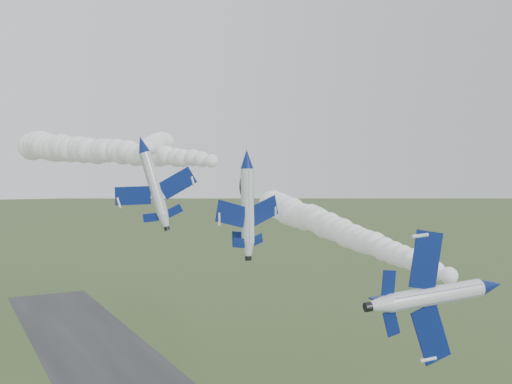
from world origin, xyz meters
The scene contains 6 objects.
jet_lead centered at (14.75, -3.84, 29.29)m, with size 5.86×14.17×11.71m.
smoke_trail_jet_lead centered at (24.49, 35.38, 31.49)m, with size 5.61×73.71×5.61m, color white, non-canonical shape.
jet_pair_left centered at (-9.51, 24.18, 43.07)m, with size 9.04×10.74×3.50m.
smoke_trail_jet_pair_left centered at (4.47, 59.46, 45.26)m, with size 4.48×70.32×4.48m, color white, non-canonical shape.
jet_pair_right centered at (4.23, 24.41, 41.60)m, with size 11.80×13.54×3.48m.
smoke_trail_jet_pair_right centered at (-6.51, 52.92, 43.40)m, with size 5.19×53.57×5.19m, color white, non-canonical shape.
Camera 1 is at (-29.32, -39.17, 39.42)m, focal length 40.00 mm.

